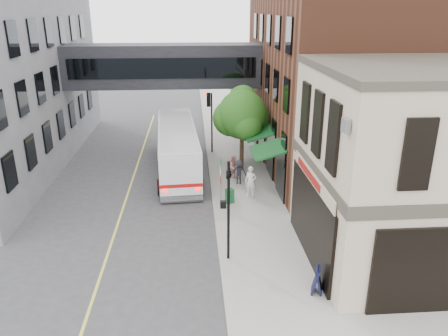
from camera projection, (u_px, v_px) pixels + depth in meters
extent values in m
plane|color=#38383A|center=(222.00, 289.00, 17.30)|extent=(120.00, 120.00, 0.00)
cube|color=gray|center=(237.00, 166.00, 30.50)|extent=(4.00, 60.00, 0.15)
cube|color=#BBA58F|center=(432.00, 169.00, 18.37)|extent=(10.00, 8.00, 8.15)
cube|color=#38332B|center=(432.00, 168.00, 18.35)|extent=(10.12, 8.12, 0.50)
cube|color=black|center=(310.00, 221.00, 18.80)|extent=(0.14, 6.40, 3.40)
cube|color=black|center=(309.00, 221.00, 18.79)|extent=(0.04, 5.90, 3.00)
cube|color=maroon|center=(308.00, 174.00, 18.68)|extent=(0.03, 3.60, 0.32)
cube|color=#582C1B|center=(354.00, 62.00, 29.58)|extent=(12.00, 18.00, 14.00)
cube|color=#0D3C1C|center=(255.00, 126.00, 29.33)|extent=(1.80, 13.00, 0.40)
cube|color=black|center=(164.00, 66.00, 31.67)|extent=(14.00, 3.00, 3.00)
cube|color=black|center=(163.00, 68.00, 30.22)|extent=(13.00, 0.08, 1.40)
cube|color=black|center=(165.00, 63.00, 33.12)|extent=(13.00, 0.08, 1.40)
cylinder|color=black|center=(228.00, 212.00, 18.36)|extent=(0.12, 0.12, 4.50)
cube|color=black|center=(223.00, 204.00, 18.23)|extent=(0.25, 0.22, 0.30)
imported|color=black|center=(229.00, 171.00, 17.72)|extent=(0.20, 0.16, 1.00)
cylinder|color=black|center=(212.00, 123.00, 32.39)|extent=(0.12, 0.12, 4.50)
cube|color=black|center=(209.00, 118.00, 32.26)|extent=(0.25, 0.22, 0.30)
cube|color=black|center=(209.00, 100.00, 31.77)|extent=(0.28, 0.28, 1.00)
sphere|color=#FF0C05|center=(206.00, 95.00, 31.64)|extent=(0.18, 0.18, 0.18)
cylinder|color=gray|center=(221.00, 183.00, 23.30)|extent=(0.08, 0.08, 3.00)
cube|color=white|center=(220.00, 171.00, 23.06)|extent=(0.03, 0.75, 0.22)
cube|color=#0C591E|center=(220.00, 161.00, 22.87)|extent=(0.03, 0.70, 0.18)
cube|color=#B20C0C|center=(220.00, 180.00, 23.23)|extent=(0.03, 0.30, 0.40)
cylinder|color=#382619|center=(242.00, 150.00, 29.07)|extent=(0.28, 0.28, 2.80)
sphere|color=#1B5516|center=(242.00, 115.00, 28.24)|extent=(3.20, 3.20, 3.20)
sphere|color=#1B5516|center=(253.00, 119.00, 28.90)|extent=(2.20, 2.20, 2.20)
sphere|color=#1B5516|center=(231.00, 118.00, 28.57)|extent=(2.40, 2.40, 2.40)
sphere|color=#1B5516|center=(243.00, 101.00, 28.53)|extent=(2.00, 2.00, 2.00)
cube|color=#D8CC4C|center=(128.00, 192.00, 26.31)|extent=(0.12, 40.00, 0.01)
cube|color=white|center=(177.00, 148.00, 29.36)|extent=(3.12, 11.27, 2.81)
cube|color=black|center=(177.00, 141.00, 29.19)|extent=(3.17, 11.08, 1.02)
cube|color=#B20C0C|center=(178.00, 155.00, 29.52)|extent=(3.18, 11.29, 0.21)
cylinder|color=black|center=(160.00, 187.00, 25.81)|extent=(0.35, 0.99, 0.97)
cylinder|color=black|center=(201.00, 185.00, 26.12)|extent=(0.35, 0.99, 0.97)
cylinder|color=black|center=(160.00, 148.00, 33.01)|extent=(0.35, 0.99, 0.97)
cylinder|color=black|center=(192.00, 147.00, 33.32)|extent=(0.35, 0.99, 0.97)
imported|color=silver|center=(251.00, 182.00, 25.05)|extent=(0.79, 0.67, 1.83)
imported|color=tan|center=(234.00, 167.00, 27.73)|extent=(0.90, 0.78, 1.56)
imported|color=#23212A|center=(239.00, 172.00, 26.92)|extent=(1.09, 0.75, 1.56)
cube|color=#125326|center=(230.00, 196.00, 24.45)|extent=(0.52, 0.49, 0.81)
cube|color=black|center=(317.00, 280.00, 16.70)|extent=(0.55, 0.68, 1.07)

